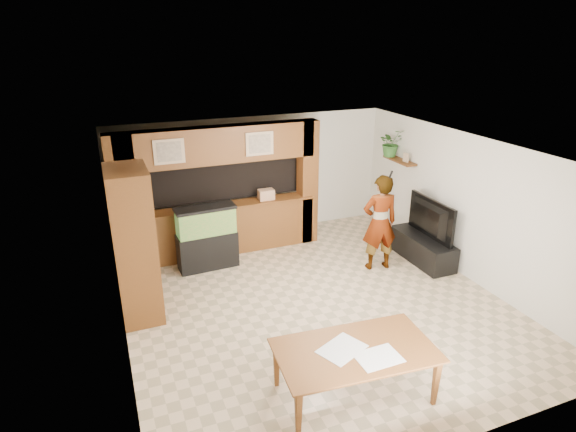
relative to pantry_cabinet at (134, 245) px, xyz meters
name	(u,v)px	position (x,y,z in m)	size (l,w,h in m)	color
floor	(314,303)	(2.70, -0.76, -1.21)	(6.50, 6.50, 0.00)	#CBAF8D
ceiling	(318,151)	(2.70, -0.76, 1.39)	(6.50, 6.50, 0.00)	white
wall_back	(252,177)	(2.70, 2.49, 0.09)	(6.00, 6.00, 0.00)	silver
wall_left	(116,264)	(-0.30, -0.76, 0.09)	(6.50, 6.50, 0.00)	silver
wall_right	(467,207)	(5.70, -0.76, 0.09)	(6.50, 6.50, 0.00)	silver
partition	(216,190)	(1.75, 1.87, 0.11)	(4.20, 0.99, 2.60)	brown
wall_clock	(109,199)	(-0.27, 0.24, 0.69)	(0.05, 0.25, 0.25)	black
wall_shelf	(400,161)	(5.55, 1.19, 0.49)	(0.25, 0.90, 0.04)	brown
pantry_cabinet	(134,245)	(0.00, 0.00, 0.00)	(0.60, 0.99, 2.41)	brown
trash_can	(141,302)	(-0.01, -0.16, -0.92)	(0.31, 0.31, 0.57)	#B2B2B7
aquarium	(207,238)	(1.36, 1.19, -0.60)	(1.12, 0.42, 1.24)	black
tv_stand	(422,248)	(5.35, -0.09, -0.96)	(0.55, 1.50, 0.50)	black
television	(425,219)	(5.35, -0.09, -0.33)	(1.31, 0.17, 0.75)	black
photo_frame	(406,158)	(5.55, 0.98, 0.61)	(0.03, 0.14, 0.19)	tan
potted_plant	(391,143)	(5.52, 1.51, 0.81)	(0.53, 0.46, 0.59)	#306629
person	(380,223)	(4.36, -0.03, -0.28)	(0.67, 0.44, 1.85)	#9F8957
microphone	(391,175)	(4.41, -0.19, 0.68)	(0.04, 0.04, 0.16)	black
dining_table	(355,374)	(2.24, -2.95, -0.87)	(1.93, 1.08, 0.68)	brown
newspaper_a	(342,349)	(2.09, -2.85, -0.52)	(0.55, 0.40, 0.01)	silver
newspaper_b	(378,357)	(2.41, -3.16, -0.52)	(0.52, 0.38, 0.01)	silver
counter_box	(266,194)	(2.73, 1.69, -0.06)	(0.31, 0.21, 0.21)	tan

